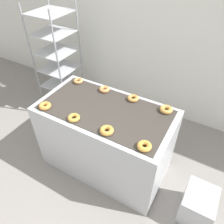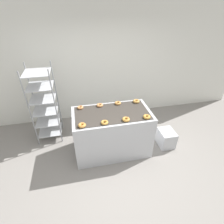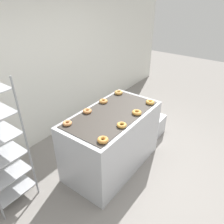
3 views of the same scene
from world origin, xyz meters
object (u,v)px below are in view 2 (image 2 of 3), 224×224
Objects in this scene: baking_rack_cart at (44,104)px; donut_far_midleft at (100,105)px; donut_near_midleft at (105,122)px; donut_far_left at (80,107)px; donut_far_midright at (118,103)px; donut_near_right at (147,117)px; fryer_machine at (112,132)px; glaze_bin at (166,138)px; donut_near_midright at (126,119)px; donut_far_right at (136,101)px; donut_near_left at (82,125)px.

donut_far_midleft is (1.14, -0.46, 0.10)m from baking_rack_cart.
donut_far_midleft reaches higher than donut_near_midleft.
donut_far_midright is at bearing 0.85° from donut_far_left.
donut_far_left is at bearing 153.23° from donut_near_right.
fryer_machine is 1.58m from baking_rack_cart.
baking_rack_cart reaches higher than donut_far_midright.
donut_far_left reaches higher than glaze_bin.
fryer_machine is at bearing 153.38° from donut_near_right.
donut_near_midright is (1.53, -1.05, 0.10)m from baking_rack_cart.
donut_far_left is at bearing -31.64° from baking_rack_cart.
donut_near_right reaches higher than glaze_bin.
donut_near_midright is 0.98× the size of donut_far_right.
donut_near_midleft is 0.39m from donut_near_midright.
donut_far_midleft is at bearing 163.82° from glaze_bin.
donut_near_midright reaches higher than donut_far_midleft.
donut_near_right reaches higher than donut_far_midleft.
donut_far_midright is (0.19, 0.31, 0.50)m from fryer_machine.
donut_far_midright is at bearing 1.14° from donut_far_midleft.
fryer_machine is 0.83m from donut_near_left.
donut_near_midright is at bearing -34.51° from baking_rack_cart.
donut_near_midright is at bearing -169.73° from glaze_bin.
donut_near_right is 1.31m from donut_far_left.
fryer_machine is 3.88× the size of glaze_bin.
glaze_bin is 1.30m from donut_near_midright.
donut_near_midleft is 0.78m from donut_near_right.
donut_near_midright is 1.13× the size of donut_far_left.
donut_near_midleft is at bearing -42.98° from baking_rack_cart.
donut_far_midright is at bearing 178.61° from donut_far_right.
fryer_machine is at bearing -29.64° from baking_rack_cart.
donut_near_left reaches higher than donut_far_left.
donut_far_midleft is (-0.78, 0.59, -0.00)m from donut_near_right.
donut_far_left is at bearing 153.07° from fryer_machine.
donut_near_left and donut_far_right have the same top height.
baking_rack_cart reaches higher than donut_near_midright.
donut_far_midleft is at bearing 0.56° from donut_far_left.
donut_near_right is at bearing -89.98° from donut_far_right.
donut_far_right is (-0.00, 0.59, 0.00)m from donut_near_right.
donut_near_left reaches higher than glaze_bin.
donut_near_right is at bearing -37.37° from donut_far_midleft.
donut_near_left is (-1.80, -0.20, 0.79)m from glaze_bin.
donut_near_midleft is at bearing 0.35° from donut_near_left.
glaze_bin is 2.00m from donut_far_left.
donut_far_left is at bearing -179.15° from donut_far_midright.
donut_near_midleft is at bearing -122.48° from donut_far_midright.
donut_far_midleft and donut_far_midright have the same top height.
donut_near_right reaches higher than donut_near_midleft.
glaze_bin is 2.98× the size of donut_far_midright.
baking_rack_cart is at bearing 158.13° from donut_far_midleft.
donut_far_right is at bearing 0.08° from donut_far_left.
fryer_machine reaches higher than glaze_bin.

